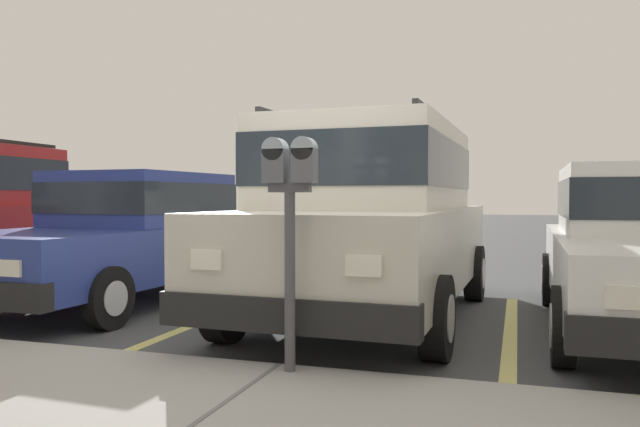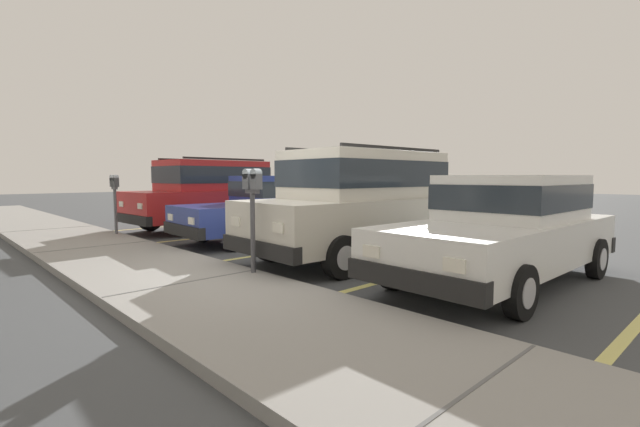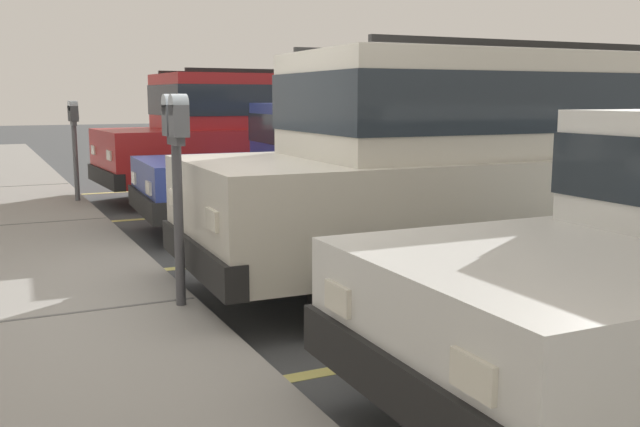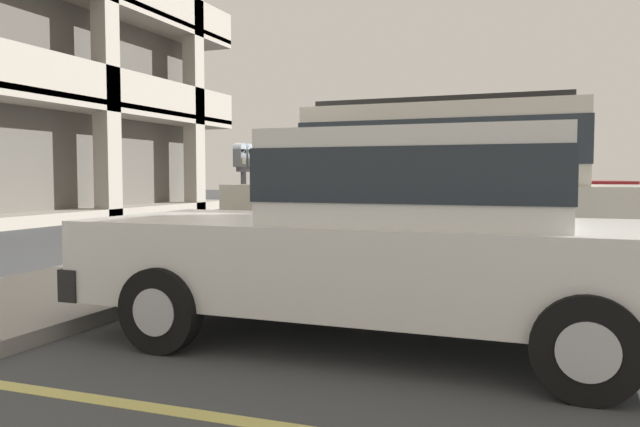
# 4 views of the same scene
# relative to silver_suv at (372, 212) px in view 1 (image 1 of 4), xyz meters

# --- Properties ---
(ground_plane) EXTENTS (80.00, 80.00, 0.10)m
(ground_plane) POSITION_rel_silver_suv_xyz_m (0.09, 2.16, -1.14)
(ground_plane) COLOR #444749
(parking_stall_lines) EXTENTS (11.90, 4.80, 0.01)m
(parking_stall_lines) POSITION_rel_silver_suv_xyz_m (1.57, 0.76, -1.08)
(parking_stall_lines) COLOR #DBD16B
(parking_stall_lines) RESTS_ON ground_plane
(silver_suv) EXTENTS (2.12, 4.84, 2.03)m
(silver_suv) POSITION_rel_silver_suv_xyz_m (0.00, 0.00, 0.00)
(silver_suv) COLOR beige
(silver_suv) RESTS_ON ground_plane
(dark_hatchback) EXTENTS (1.99, 4.56, 1.54)m
(dark_hatchback) POSITION_rel_silver_suv_xyz_m (2.98, -0.19, -0.27)
(dark_hatchback) COLOR navy
(dark_hatchback) RESTS_ON ground_plane
(parking_meter_near) EXTENTS (0.35, 0.12, 1.51)m
(parking_meter_near) POSITION_rel_silver_suv_xyz_m (-0.03, 2.51, 0.16)
(parking_meter_near) COLOR #47474C
(parking_meter_near) RESTS_ON sidewalk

